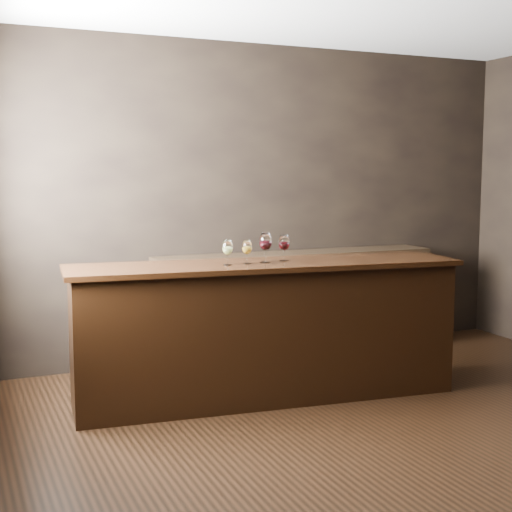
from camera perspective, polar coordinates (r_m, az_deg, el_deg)
name	(u,v)px	position (r m, az deg, el deg)	size (l,w,h in m)	color
ground	(405,432)	(4.82, 11.83, -13.64)	(5.00, 5.00, 0.00)	black
room_shell	(370,149)	(4.49, 9.08, 8.49)	(5.02, 4.52, 2.81)	black
bar_counter	(266,333)	(5.28, 0.80, -6.17)	(2.79, 0.60, 0.98)	black
bar_top	(266,265)	(5.19, 0.81, -0.71)	(2.88, 0.67, 0.04)	black
back_bar_shelf	(297,304)	(6.50, 3.27, -3.86)	(2.63, 0.40, 0.95)	black
glass_white	(228,248)	(5.02, -2.29, 0.65)	(0.08, 0.08, 0.18)	white
glass_amber	(247,248)	(5.10, -0.73, 0.66)	(0.07, 0.07, 0.17)	white
glass_red_a	(266,242)	(5.17, 0.77, 1.10)	(0.09, 0.09, 0.22)	white
glass_red_b	(284,243)	(5.26, 2.27, 1.03)	(0.08, 0.08, 0.20)	white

